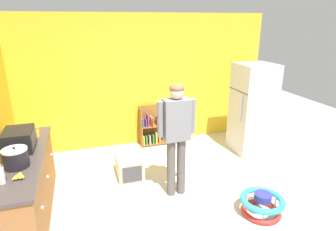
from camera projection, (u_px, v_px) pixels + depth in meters
ground_plane at (186, 200)px, 4.24m from camera, size 12.00×12.00×0.00m
back_wall at (148, 81)px, 5.92m from camera, size 5.20×0.06×2.70m
kitchen_counter at (23, 187)px, 3.77m from camera, size 0.65×2.12×0.90m
refrigerator at (252, 109)px, 5.61m from camera, size 0.73×0.68×1.78m
bookshelf at (156, 128)px, 6.10m from camera, size 0.80×0.28×0.85m
standing_person at (176, 130)px, 4.09m from camera, size 0.57×0.22×1.74m
baby_walker at (262, 204)px, 3.90m from camera, size 0.60×0.60×0.32m
pet_carrier at (129, 167)px, 4.85m from camera, size 0.42×0.55×0.36m
microwave at (19, 140)px, 3.79m from camera, size 0.37×0.48×0.28m
crock_pot at (16, 158)px, 3.34m from camera, size 0.28×0.28×0.26m
banana_bunch at (19, 176)px, 3.13m from camera, size 0.15×0.16×0.04m
clear_bottle at (1, 175)px, 3.01m from camera, size 0.07×0.07×0.25m
white_cup at (27, 128)px, 4.45m from camera, size 0.08×0.08×0.09m
red_cup at (18, 132)px, 4.31m from camera, size 0.08×0.08×0.09m
yellow_cup at (37, 134)px, 4.24m from camera, size 0.08×0.08×0.09m
orange_cup at (37, 130)px, 4.37m from camera, size 0.08×0.08×0.09m
blue_cup at (15, 130)px, 4.38m from camera, size 0.08×0.08×0.09m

